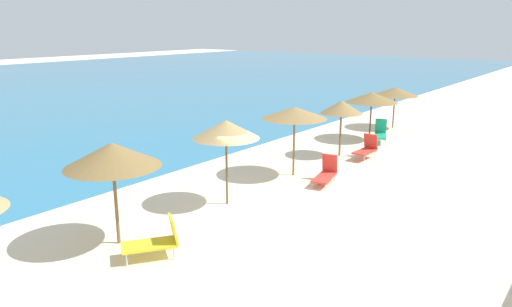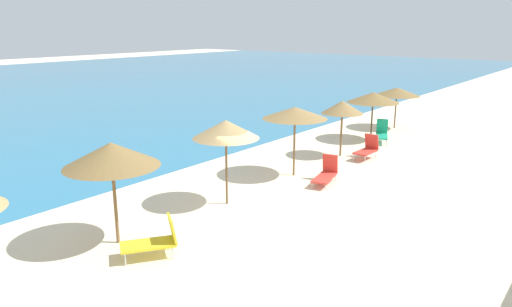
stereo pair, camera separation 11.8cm
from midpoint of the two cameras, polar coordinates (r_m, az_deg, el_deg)
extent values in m
plane|color=beige|center=(16.01, 1.60, -6.60)|extent=(160.00, 160.00, 0.00)
cylinder|color=brown|center=(13.77, -16.42, -5.62)|extent=(0.09, 0.09, 2.36)
cone|color=olive|center=(13.37, -16.85, -0.14)|extent=(2.57, 2.57, 0.66)
cylinder|color=brown|center=(16.14, -3.69, -1.88)|extent=(0.07, 0.07, 2.43)
cone|color=tan|center=(15.80, -3.77, 2.88)|extent=(2.21, 2.21, 0.61)
cylinder|color=brown|center=(19.28, 4.31, 0.96)|extent=(0.08, 0.08, 2.47)
cone|color=olive|center=(19.01, 4.39, 4.82)|extent=(2.56, 2.56, 0.46)
cylinder|color=brown|center=(22.54, 9.77, 2.40)|extent=(0.09, 0.09, 2.14)
cone|color=olive|center=(22.31, 9.90, 5.43)|extent=(1.91, 1.91, 0.58)
cylinder|color=brown|center=(26.13, 13.22, 3.91)|extent=(0.08, 0.08, 2.14)
cone|color=olive|center=(25.94, 13.38, 6.48)|extent=(2.69, 2.69, 0.53)
cylinder|color=brown|center=(29.52, 15.83, 4.90)|extent=(0.08, 0.08, 2.06)
cone|color=olive|center=(29.36, 15.99, 7.05)|extent=(2.61, 2.61, 0.47)
cube|color=red|center=(22.26, 12.51, 0.21)|extent=(1.27, 0.67, 0.07)
cube|color=red|center=(22.68, 13.24, 1.39)|extent=(0.21, 0.65, 0.72)
cylinder|color=silver|center=(21.96, 11.22, -0.45)|extent=(0.04, 0.04, 0.33)
cylinder|color=silver|center=(21.73, 12.49, -0.69)|extent=(0.04, 0.04, 0.33)
cylinder|color=silver|center=(22.89, 12.48, 0.10)|extent=(0.04, 0.04, 0.33)
cylinder|color=silver|center=(22.66, 13.71, -0.12)|extent=(0.04, 0.04, 0.33)
cube|color=#199972|center=(25.58, 14.34, 1.99)|extent=(1.41, 1.05, 0.07)
cube|color=#199972|center=(26.08, 14.39, 3.17)|extent=(0.53, 0.66, 0.80)
cylinder|color=silver|center=(25.08, 13.76, 1.32)|extent=(0.04, 0.04, 0.33)
cylinder|color=silver|center=(25.09, 14.87, 1.25)|extent=(0.04, 0.04, 0.33)
cylinder|color=silver|center=(26.15, 13.77, 1.86)|extent=(0.04, 0.04, 0.33)
cylinder|color=silver|center=(26.16, 14.84, 1.80)|extent=(0.04, 0.04, 0.33)
cube|color=yellow|center=(13.02, -12.79, -10.46)|extent=(1.52, 1.33, 0.07)
cube|color=yellow|center=(12.94, -9.97, -8.78)|extent=(0.52, 0.65, 0.70)
cylinder|color=silver|center=(13.34, -15.42, -10.96)|extent=(0.04, 0.04, 0.33)
cylinder|color=silver|center=(12.83, -15.28, -12.04)|extent=(0.04, 0.04, 0.33)
cylinder|color=silver|center=(13.41, -10.32, -10.50)|extent=(0.04, 0.04, 0.33)
cylinder|color=silver|center=(12.90, -9.96, -11.55)|extent=(0.04, 0.04, 0.33)
cube|color=red|center=(18.52, 7.85, -2.81)|extent=(1.57, 0.90, 0.07)
cube|color=red|center=(19.05, 8.52, -1.15)|extent=(0.30, 0.62, 0.75)
cylinder|color=silver|center=(18.07, 6.47, -3.74)|extent=(0.04, 0.04, 0.24)
cylinder|color=silver|center=(17.93, 8.00, -3.94)|extent=(0.04, 0.04, 0.24)
cylinder|color=silver|center=(19.21, 7.68, -2.64)|extent=(0.04, 0.04, 0.24)
cylinder|color=silver|center=(19.07, 9.13, -2.83)|extent=(0.04, 0.04, 0.24)
camera|label=1|loc=(0.06, -90.20, -0.05)|focal=33.91mm
camera|label=2|loc=(0.06, 89.80, 0.05)|focal=33.91mm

